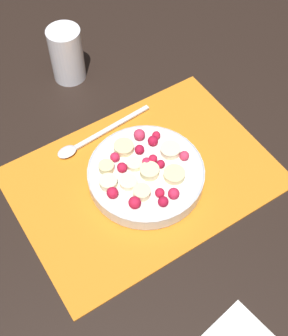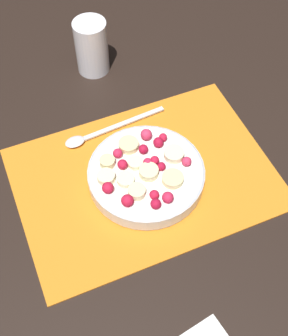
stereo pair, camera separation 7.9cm
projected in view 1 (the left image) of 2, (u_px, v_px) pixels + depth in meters
name	position (u px, v px, depth m)	size (l,w,h in m)	color
ground_plane	(144.00, 178.00, 0.84)	(3.00, 3.00, 0.00)	black
placemat	(144.00, 177.00, 0.83)	(0.45, 0.32, 0.01)	orange
fruit_bowl	(144.00, 174.00, 0.81)	(0.20, 0.20, 0.05)	silver
spoon	(88.00, 140.00, 0.87)	(0.21, 0.03, 0.01)	silver
drinking_glass	(67.00, 54.00, 0.94)	(0.07, 0.07, 0.12)	white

